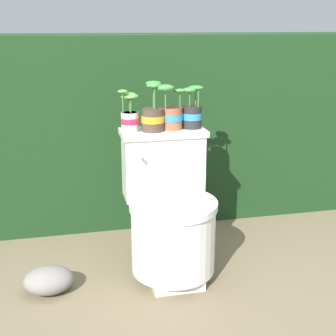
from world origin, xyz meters
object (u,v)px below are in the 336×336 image
Objects in this scene: toilet at (170,215)px; potted_plant_left at (130,114)px; garden_stone at (49,280)px; potted_plant_midleft at (153,115)px; potted_plant_middle at (171,114)px; potted_plant_midright at (192,113)px.

toilet is 3.38× the size of potted_plant_left.
toilet reaches higher than garden_stone.
potted_plant_middle is (0.10, 0.02, -0.00)m from potted_plant_midleft.
garden_stone is (-0.77, -0.25, -0.73)m from potted_plant_midright.
toilet is 3.06× the size of garden_stone.
potted_plant_middle is 0.11m from potted_plant_midright.
potted_plant_midleft is at bearing -9.99° from potted_plant_left.
potted_plant_midright is (0.11, 0.01, 0.00)m from potted_plant_middle.
toilet is 2.92× the size of potted_plant_midleft.
toilet is at bearing 6.77° from garden_stone.
potted_plant_midright is at bearing 6.97° from potted_plant_midleft.
garden_stone is at bearing -162.02° from potted_plant_midright.
toilet is at bearing -131.41° from potted_plant_midright.
toilet is 0.51m from potted_plant_middle.
potted_plant_left is 0.91× the size of potted_plant_middle.
potted_plant_midright is at bearing 2.91° from potted_plant_middle.
potted_plant_midright reaches higher than garden_stone.
potted_plant_left reaches higher than toilet.
potted_plant_midleft is 0.21m from potted_plant_midright.
potted_plant_middle reaches higher than toilet.
potted_plant_midright is (0.33, 0.01, -0.01)m from potted_plant_left.
potted_plant_left is 0.33m from potted_plant_midright.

